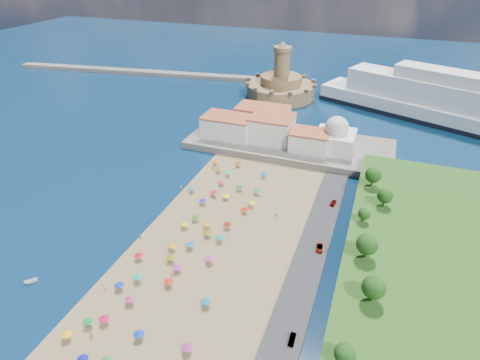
% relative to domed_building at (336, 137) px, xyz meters
% --- Properties ---
extents(ground, '(700.00, 700.00, 0.00)m').
position_rel_domed_building_xyz_m(ground, '(-30.00, -71.00, -8.97)').
color(ground, '#071938').
rests_on(ground, ground).
extents(terrace, '(90.00, 36.00, 3.00)m').
position_rel_domed_building_xyz_m(terrace, '(-20.00, 2.00, -7.47)').
color(terrace, '#59544C').
rests_on(terrace, ground).
extents(jetty, '(18.00, 70.00, 2.40)m').
position_rel_domed_building_xyz_m(jetty, '(-42.00, 37.00, -7.77)').
color(jetty, '#59544C').
rests_on(jetty, ground).
extents(breakwater, '(199.03, 34.77, 2.60)m').
position_rel_domed_building_xyz_m(breakwater, '(-140.00, 82.00, -7.67)').
color(breakwater, '#59544C').
rests_on(breakwater, ground).
extents(waterfront_buildings, '(57.00, 29.00, 11.00)m').
position_rel_domed_building_xyz_m(waterfront_buildings, '(-33.05, 2.64, -1.10)').
color(waterfront_buildings, silver).
rests_on(waterfront_buildings, terrace).
extents(domed_building, '(16.00, 16.00, 15.00)m').
position_rel_domed_building_xyz_m(domed_building, '(0.00, 0.00, 0.00)').
color(domed_building, silver).
rests_on(domed_building, terrace).
extents(fortress, '(40.00, 40.00, 32.40)m').
position_rel_domed_building_xyz_m(fortress, '(-42.00, 67.00, -2.29)').
color(fortress, '#926F49').
rests_on(fortress, ground).
extents(cruise_ship, '(144.21, 73.47, 31.97)m').
position_rel_domed_building_xyz_m(cruise_ship, '(52.64, 55.29, 0.49)').
color(cruise_ship, black).
rests_on(cruise_ship, ground).
extents(beach_parasols, '(31.84, 115.45, 2.20)m').
position_rel_domed_building_xyz_m(beach_parasols, '(-31.74, -80.97, -6.83)').
color(beach_parasols, gray).
rests_on(beach_parasols, beach).
extents(beachgoers, '(39.11, 96.66, 1.88)m').
position_rel_domed_building_xyz_m(beachgoers, '(-33.50, -73.90, -7.87)').
color(beachgoers, tan).
rests_on(beachgoers, beach).
extents(parked_cars, '(2.47, 73.01, 1.27)m').
position_rel_domed_building_xyz_m(parked_cars, '(6.00, -74.43, -7.66)').
color(parked_cars, gray).
rests_on(parked_cars, promenade).
extents(hillside_trees, '(11.39, 105.76, 7.43)m').
position_rel_domed_building_xyz_m(hillside_trees, '(19.14, -79.27, 1.19)').
color(hillside_trees, '#382314').
rests_on(hillside_trees, hillside).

